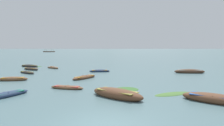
% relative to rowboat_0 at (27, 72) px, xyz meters
% --- Properties ---
extents(ground_plane, '(6000.00, 6000.00, 0.00)m').
position_rel_rowboat_0_xyz_m(ground_plane, '(13.28, 1482.09, -0.14)').
color(ground_plane, slate).
extents(mountain_1, '(454.87, 454.87, 180.25)m').
position_rel_rowboat_0_xyz_m(mountain_1, '(-796.50, 1869.62, 89.99)').
color(mountain_1, slate).
rests_on(mountain_1, ground).
extents(mountain_2, '(560.60, 560.60, 209.96)m').
position_rel_rowboat_0_xyz_m(mountain_2, '(-249.41, 2109.01, 104.84)').
color(mountain_2, '#56665B').
rests_on(mountain_2, ground).
extents(mountain_3, '(466.70, 466.70, 186.82)m').
position_rel_rowboat_0_xyz_m(mountain_3, '(676.12, 2344.87, 93.27)').
color(mountain_3, slate).
rests_on(mountain_3, ground).
extents(rowboat_0, '(3.21, 2.37, 0.43)m').
position_rel_rowboat_0_xyz_m(rowboat_0, '(0.00, 0.00, 0.00)').
color(rowboat_0, '#2D2826').
rests_on(rowboat_0, ground).
extents(rowboat_1, '(4.30, 1.28, 0.72)m').
position_rel_rowboat_0_xyz_m(rowboat_1, '(22.99, 2.61, 0.08)').
color(rowboat_1, '#4C3323').
rests_on(rowboat_1, ground).
extents(rowboat_3, '(4.43, 3.61, 0.83)m').
position_rel_rowboat_0_xyz_m(rowboat_3, '(13.59, -12.45, 0.12)').
color(rowboat_3, brown).
rests_on(rowboat_3, ground).
extents(rowboat_4, '(4.07, 2.29, 0.60)m').
position_rel_rowboat_0_xyz_m(rowboat_4, '(-4.59, 9.37, 0.05)').
color(rowboat_4, '#2D2826').
rests_on(rowboat_4, ground).
extents(rowboat_5, '(2.30, 3.60, 0.45)m').
position_rel_rowboat_0_xyz_m(rowboat_5, '(5.47, -13.00, 0.00)').
color(rowboat_5, navy).
rests_on(rowboat_5, ground).
extents(rowboat_6, '(3.48, 2.49, 0.52)m').
position_rel_rowboat_0_xyz_m(rowboat_6, '(-1.69, 4.41, 0.03)').
color(rowboat_6, '#2D2826').
rests_on(rowboat_6, ground).
extents(rowboat_7, '(3.07, 2.58, 0.46)m').
position_rel_rowboat_0_xyz_m(rowboat_7, '(0.88, 7.17, 0.01)').
color(rowboat_7, brown).
rests_on(rowboat_7, ground).
extents(rowboat_8, '(3.28, 1.67, 0.54)m').
position_rel_rowboat_0_xyz_m(rowboat_8, '(1.65, -6.03, 0.03)').
color(rowboat_8, brown).
rests_on(rowboat_8, ground).
extents(rowboat_9, '(2.64, 3.82, 0.48)m').
position_rel_rowboat_0_xyz_m(rowboat_9, '(9.17, -3.90, 0.01)').
color(rowboat_9, brown).
rests_on(rowboat_9, ground).
extents(rowboat_10, '(3.18, 1.30, 0.37)m').
position_rel_rowboat_0_xyz_m(rowboat_10, '(9.00, -9.80, -0.02)').
color(rowboat_10, brown).
rests_on(rowboat_10, ground).
extents(rowboat_11, '(4.18, 3.30, 0.73)m').
position_rel_rowboat_0_xyz_m(rowboat_11, '(20.06, -13.12, 0.09)').
color(rowboat_11, brown).
rests_on(rowboat_11, ground).
extents(rowboat_12, '(3.21, 1.53, 0.46)m').
position_rel_rowboat_0_xyz_m(rowboat_12, '(9.93, 2.78, 0.01)').
color(rowboat_12, navy).
rests_on(rowboat_12, ground).
extents(ferry_0, '(10.93, 6.29, 2.54)m').
position_rel_rowboat_0_xyz_m(ferry_0, '(-60.10, 149.64, 0.31)').
color(ferry_0, '#4C3323').
rests_on(ferry_0, ground).
extents(weed_patch_0, '(3.42, 2.63, 0.14)m').
position_rel_rowboat_0_xyz_m(weed_patch_0, '(17.84, -11.03, -0.14)').
color(weed_patch_0, '#477033').
rests_on(weed_patch_0, ground).
extents(weed_patch_1, '(1.87, 2.15, 0.14)m').
position_rel_rowboat_0_xyz_m(weed_patch_1, '(-3.34, 9.91, -0.14)').
color(weed_patch_1, '#38662D').
rests_on(weed_patch_1, ground).
extents(weed_patch_2, '(2.82, 2.90, 0.14)m').
position_rel_rowboat_0_xyz_m(weed_patch_2, '(23.11, 3.75, -0.14)').
color(weed_patch_2, '#477033').
rests_on(weed_patch_2, ground).
extents(weed_patch_3, '(2.45, 2.38, 0.14)m').
position_rel_rowboat_0_xyz_m(weed_patch_3, '(14.25, -9.52, -0.14)').
color(weed_patch_3, '#38662D').
rests_on(weed_patch_3, ground).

